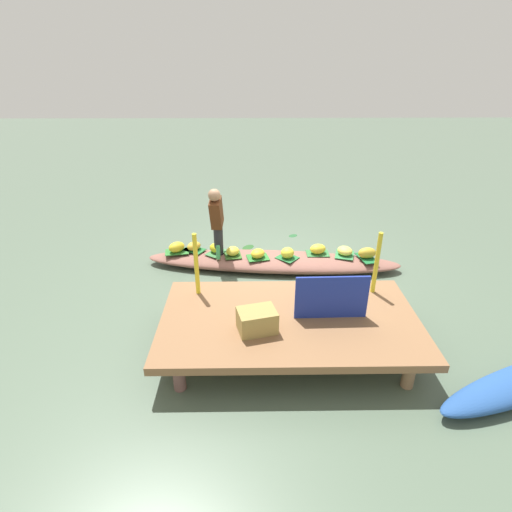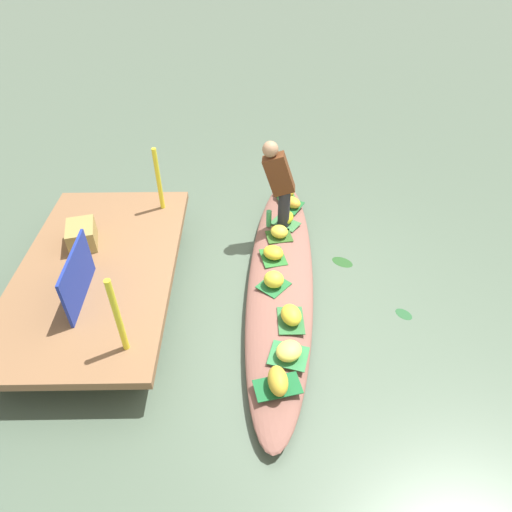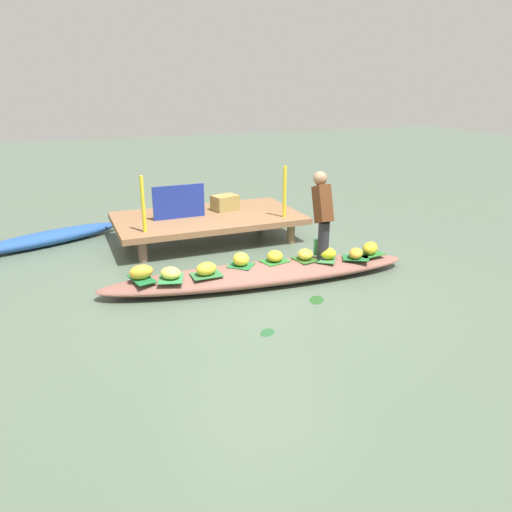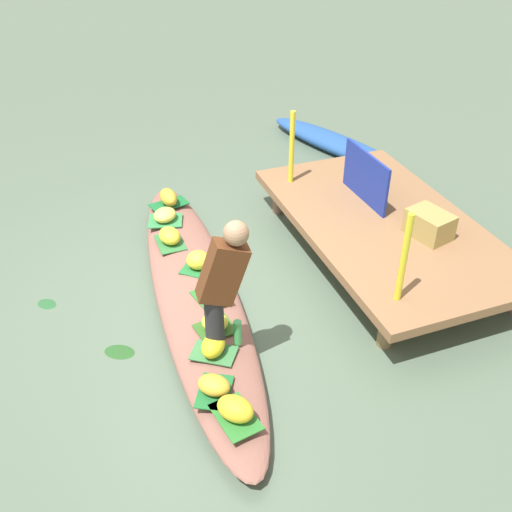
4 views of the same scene
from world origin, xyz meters
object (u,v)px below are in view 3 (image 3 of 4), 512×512
object	(u,v)px
vendor_boat	(260,274)
banana_bunch_0	(241,259)
moored_boat	(48,238)
banana_bunch_7	(356,253)
banana_bunch_2	(171,273)
vendor_person	(322,211)
banana_bunch_1	(327,253)
banana_bunch_4	(206,269)
water_bottle	(316,247)
market_banner	(179,202)
banana_bunch_5	(370,248)
banana_bunch_3	(275,256)
banana_bunch_6	(305,254)
banana_bunch_8	(141,272)
produce_crate	(225,203)

from	to	relation	value
vendor_boat	banana_bunch_0	xyz separation A→B (m)	(-0.25, 0.10, 0.22)
moored_boat	banana_bunch_7	world-z (taller)	banana_bunch_7
vendor_boat	banana_bunch_2	distance (m)	1.28
vendor_person	banana_bunch_1	bearing A→B (deg)	-70.78
banana_bunch_4	water_bottle	size ratio (longest dim) A/B	1.16
moored_boat	banana_bunch_1	size ratio (longest dim) A/B	9.68
vendor_person	market_banner	xyz separation A→B (m)	(-1.54, 2.17, -0.21)
banana_bunch_1	banana_bunch_5	xyz separation A→B (m)	(0.71, -0.05, 0.00)
banana_bunch_0	banana_bunch_1	size ratio (longest dim) A/B	0.88
banana_bunch_0	banana_bunch_1	xyz separation A→B (m)	(1.24, -0.22, -0.01)
banana_bunch_1	banana_bunch_3	distance (m)	0.75
banana_bunch_6	vendor_person	size ratio (longest dim) A/B	0.19
banana_bunch_7	banana_bunch_8	world-z (taller)	banana_bunch_8
banana_bunch_6	market_banner	world-z (taller)	market_banner
moored_boat	banana_bunch_4	xyz separation A→B (m)	(1.93, -3.00, 0.21)
banana_bunch_1	banana_bunch_6	bearing A→B (deg)	160.37
banana_bunch_5	vendor_person	distance (m)	0.97
banana_bunch_3	banana_bunch_7	xyz separation A→B (m)	(1.14, -0.33, -0.00)
moored_boat	banana_bunch_7	xyz separation A→B (m)	(4.13, -3.18, 0.20)
banana_bunch_1	banana_bunch_7	world-z (taller)	banana_bunch_1
banana_bunch_0	banana_bunch_5	xyz separation A→B (m)	(1.94, -0.27, -0.00)
water_bottle	banana_bunch_7	bearing A→B (deg)	-37.73
vendor_person	water_bottle	distance (m)	0.59
banana_bunch_0	market_banner	xyz separation A→B (m)	(-0.35, 2.06, 0.39)
banana_bunch_5	banana_bunch_6	distance (m)	1.01
banana_bunch_1	banana_bunch_8	distance (m)	2.62
vendor_person	produce_crate	bearing A→B (deg)	104.67
banana_bunch_1	produce_crate	bearing A→B (deg)	104.88
banana_bunch_0	banana_bunch_6	world-z (taller)	banana_bunch_0
banana_bunch_5	water_bottle	size ratio (longest dim) A/B	1.22
banana_bunch_8	produce_crate	size ratio (longest dim) A/B	0.71
moored_boat	banana_bunch_6	xyz separation A→B (m)	(3.43, -2.95, 0.20)
banana_bunch_7	vendor_person	distance (m)	0.80
banana_bunch_3	water_bottle	world-z (taller)	water_bottle
banana_bunch_2	market_banner	distance (m)	2.30
banana_bunch_4	banana_bunch_6	world-z (taller)	banana_bunch_4
banana_bunch_1	banana_bunch_4	xyz separation A→B (m)	(-1.79, 0.06, 0.00)
vendor_person	market_banner	bearing A→B (deg)	125.42
banana_bunch_6	banana_bunch_5	bearing A→B (deg)	-8.59
banana_bunch_1	banana_bunch_5	world-z (taller)	banana_bunch_5
vendor_boat	produce_crate	world-z (taller)	produce_crate
produce_crate	market_banner	bearing A→B (deg)	-164.56
banana_bunch_0	banana_bunch_4	bearing A→B (deg)	-163.79
banana_bunch_5	produce_crate	bearing A→B (deg)	118.15
moored_boat	market_banner	size ratio (longest dim) A/B	2.88
banana_bunch_7	vendor_person	world-z (taller)	vendor_person
vendor_boat	banana_bunch_7	size ratio (longest dim) A/B	16.71
banana_bunch_2	banana_bunch_5	distance (m)	2.96
banana_bunch_4	market_banner	bearing A→B (deg)	84.78
banana_bunch_4	produce_crate	distance (m)	2.72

